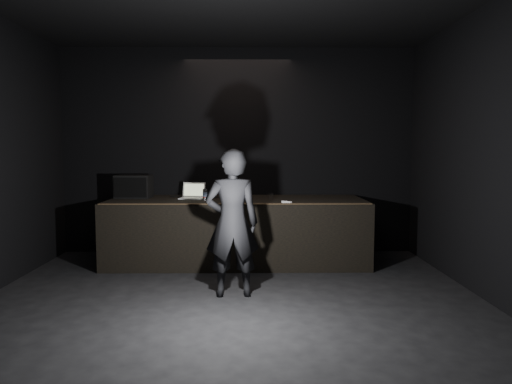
{
  "coord_description": "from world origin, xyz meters",
  "views": [
    {
      "loc": [
        0.21,
        -5.09,
        1.8
      ],
      "look_at": [
        0.3,
        2.3,
        1.15
      ],
      "focal_mm": 35.0,
      "sensor_mm": 36.0,
      "label": 1
    }
  ],
  "objects": [
    {
      "name": "ground",
      "position": [
        0.0,
        0.0,
        0.0
      ],
      "size": [
        7.0,
        7.0,
        0.0
      ],
      "primitive_type": "plane",
      "color": "black",
      "rests_on": "ground"
    },
    {
      "name": "stage_monitor",
      "position": [
        -1.67,
        2.95,
        1.18
      ],
      "size": [
        0.57,
        0.43,
        0.37
      ],
      "rotation": [
        0.0,
        0.0,
        -0.05
      ],
      "color": "black",
      "rests_on": "stage_riser"
    },
    {
      "name": "beer_can",
      "position": [
        -0.48,
        2.56,
        1.09
      ],
      "size": [
        0.07,
        0.07,
        0.18
      ],
      "color": "silver",
      "rests_on": "stage_riser"
    },
    {
      "name": "cable",
      "position": [
        -0.65,
        3.04,
        1.01
      ],
      "size": [
        0.91,
        0.19,
        0.02
      ],
      "primitive_type": "cylinder",
      "rotation": [
        0.0,
        1.57,
        -0.19
      ],
      "color": "black",
      "rests_on": "stage_riser"
    },
    {
      "name": "laptop",
      "position": [
        -0.71,
        2.84,
        1.07
      ],
      "size": [
        0.41,
        0.38,
        0.25
      ],
      "rotation": [
        0.0,
        0.0,
        -0.15
      ],
      "color": "silver",
      "rests_on": "stage_riser"
    },
    {
      "name": "wii_remote",
      "position": [
        0.74,
        2.13,
        1.02
      ],
      "size": [
        0.14,
        0.15,
        0.03
      ],
      "primitive_type": "cube",
      "rotation": [
        0.0,
        0.0,
        0.75
      ],
      "color": "white",
      "rests_on": "stage_riser"
    },
    {
      "name": "person",
      "position": [
        -0.01,
        0.88,
        0.9
      ],
      "size": [
        0.69,
        0.49,
        1.79
      ],
      "primitive_type": "imported",
      "rotation": [
        0.0,
        0.0,
        3.24
      ],
      "color": "black",
      "rests_on": "ground"
    },
    {
      "name": "stage_riser",
      "position": [
        0.0,
        2.73,
        0.5
      ],
      "size": [
        4.0,
        1.5,
        1.0
      ],
      "primitive_type": "cube",
      "color": "black",
      "rests_on": "ground"
    },
    {
      "name": "plastic_cup",
      "position": [
        0.53,
        2.61,
        1.05
      ],
      "size": [
        0.09,
        0.09,
        0.11
      ],
      "primitive_type": "cylinder",
      "color": "white",
      "rests_on": "stage_riser"
    },
    {
      "name": "riser_lip",
      "position": [
        0.0,
        2.02,
        1.01
      ],
      "size": [
        3.92,
        0.1,
        0.01
      ],
      "primitive_type": "cube",
      "color": "brown",
      "rests_on": "stage_riser"
    },
    {
      "name": "room_walls",
      "position": [
        0.0,
        0.0,
        2.02
      ],
      "size": [
        6.1,
        7.1,
        3.52
      ],
      "color": "black",
      "rests_on": "ground"
    }
  ]
}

